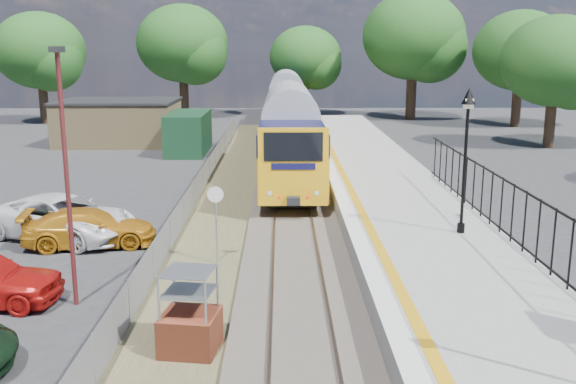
{
  "coord_description": "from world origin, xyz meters",
  "views": [
    {
      "loc": [
        -0.46,
        -13.73,
        6.67
      ],
      "look_at": [
        -0.24,
        7.09,
        2.0
      ],
      "focal_mm": 40.0,
      "sensor_mm": 36.0,
      "label": 1
    }
  ],
  "objects_px": {
    "speed_sign": "(216,213)",
    "car_yellow": "(90,228)",
    "victorian_lamp_north": "(467,127)",
    "carpark_lamp": "(66,162)",
    "brick_plinth": "(190,313)",
    "car_white": "(63,218)",
    "train": "(288,112)"
  },
  "relations": [
    {
      "from": "train",
      "to": "victorian_lamp_north",
      "type": "bearing_deg",
      "value": -77.92
    },
    {
      "from": "speed_sign",
      "to": "car_yellow",
      "type": "height_order",
      "value": "speed_sign"
    },
    {
      "from": "victorian_lamp_north",
      "to": "train",
      "type": "relative_size",
      "value": 0.11
    },
    {
      "from": "speed_sign",
      "to": "car_yellow",
      "type": "relative_size",
      "value": 0.56
    },
    {
      "from": "victorian_lamp_north",
      "to": "car_yellow",
      "type": "relative_size",
      "value": 1.03
    },
    {
      "from": "speed_sign",
      "to": "car_yellow",
      "type": "xyz_separation_m",
      "value": [
        -4.55,
        1.97,
        -1.04
      ]
    },
    {
      "from": "victorian_lamp_north",
      "to": "car_yellow",
      "type": "bearing_deg",
      "value": 172.8
    },
    {
      "from": "brick_plinth",
      "to": "car_white",
      "type": "xyz_separation_m",
      "value": [
        -5.74,
        8.86,
        -0.17
      ]
    },
    {
      "from": "brick_plinth",
      "to": "car_white",
      "type": "bearing_deg",
      "value": 122.92
    },
    {
      "from": "car_white",
      "to": "car_yellow",
      "type": "bearing_deg",
      "value": -101.4
    },
    {
      "from": "train",
      "to": "carpark_lamp",
      "type": "height_order",
      "value": "carpark_lamp"
    },
    {
      "from": "brick_plinth",
      "to": "speed_sign",
      "type": "height_order",
      "value": "speed_sign"
    },
    {
      "from": "train",
      "to": "car_white",
      "type": "height_order",
      "value": "train"
    },
    {
      "from": "brick_plinth",
      "to": "carpark_lamp",
      "type": "bearing_deg",
      "value": 140.75
    },
    {
      "from": "speed_sign",
      "to": "car_yellow",
      "type": "distance_m",
      "value": 5.07
    },
    {
      "from": "victorian_lamp_north",
      "to": "brick_plinth",
      "type": "xyz_separation_m",
      "value": [
        -7.8,
        -6.45,
        -3.36
      ]
    },
    {
      "from": "car_yellow",
      "to": "speed_sign",
      "type": "bearing_deg",
      "value": -121.52
    },
    {
      "from": "brick_plinth",
      "to": "car_white",
      "type": "height_order",
      "value": "brick_plinth"
    },
    {
      "from": "victorian_lamp_north",
      "to": "car_yellow",
      "type": "distance_m",
      "value": 12.97
    },
    {
      "from": "speed_sign",
      "to": "car_white",
      "type": "distance_m",
      "value": 6.46
    },
    {
      "from": "train",
      "to": "car_yellow",
      "type": "relative_size",
      "value": 9.13
    },
    {
      "from": "carpark_lamp",
      "to": "car_yellow",
      "type": "xyz_separation_m",
      "value": [
        -1.11,
        5.2,
        -3.2
      ]
    },
    {
      "from": "victorian_lamp_north",
      "to": "car_yellow",
      "type": "height_order",
      "value": "victorian_lamp_north"
    },
    {
      "from": "train",
      "to": "carpark_lamp",
      "type": "distance_m",
      "value": 29.05
    },
    {
      "from": "victorian_lamp_north",
      "to": "brick_plinth",
      "type": "height_order",
      "value": "victorian_lamp_north"
    },
    {
      "from": "train",
      "to": "speed_sign",
      "type": "xyz_separation_m",
      "value": [
        -2.5,
        -25.17,
        -0.66
      ]
    },
    {
      "from": "brick_plinth",
      "to": "speed_sign",
      "type": "xyz_separation_m",
      "value": [
        0.0,
        6.04,
        0.74
      ]
    },
    {
      "from": "car_yellow",
      "to": "train",
      "type": "bearing_deg",
      "value": -24.99
    },
    {
      "from": "carpark_lamp",
      "to": "car_white",
      "type": "distance_m",
      "value": 7.17
    },
    {
      "from": "speed_sign",
      "to": "carpark_lamp",
      "type": "bearing_deg",
      "value": -135.58
    },
    {
      "from": "car_yellow",
      "to": "brick_plinth",
      "type": "bearing_deg",
      "value": -158.47
    },
    {
      "from": "victorian_lamp_north",
      "to": "carpark_lamp",
      "type": "distance_m",
      "value": 11.82
    }
  ]
}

